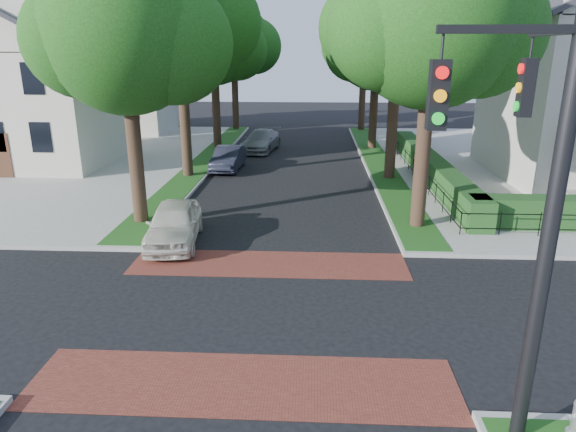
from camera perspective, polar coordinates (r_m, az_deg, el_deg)
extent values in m
plane|color=black|center=(14.06, -3.25, -10.46)|extent=(120.00, 120.00, 0.00)
cube|color=maroon|center=(16.93, -2.11, -5.33)|extent=(9.00, 2.20, 0.01)
cube|color=maroon|center=(11.37, -5.02, -18.07)|extent=(9.00, 2.20, 0.01)
cube|color=#1B4B15|center=(32.32, 10.00, 5.94)|extent=(1.60, 29.80, 0.02)
cube|color=#1B4B15|center=(32.79, -9.19, 6.15)|extent=(1.60, 29.80, 0.02)
cylinder|color=black|center=(19.94, 14.91, 9.06)|extent=(0.56, 0.56, 7.35)
sphere|color=#19380F|center=(19.77, 15.85, 20.24)|extent=(6.20, 6.20, 6.20)
sphere|color=#19380F|center=(20.46, 20.48, 18.59)|extent=(4.65, 4.65, 4.65)
sphere|color=#19380F|center=(19.29, 11.14, 19.74)|extent=(4.34, 4.34, 4.34)
sphere|color=#19380F|center=(21.33, 15.31, 21.41)|extent=(4.03, 4.03, 4.03)
cylinder|color=black|center=(27.74, 11.63, 11.96)|extent=(0.56, 0.56, 7.70)
sphere|color=#19380F|center=(27.65, 12.19, 20.37)|extent=(6.60, 6.60, 6.60)
sphere|color=#19380F|center=(28.25, 15.88, 19.23)|extent=(4.95, 4.95, 4.95)
sphere|color=#19380F|center=(27.24, 8.57, 19.97)|extent=(4.62, 4.62, 4.62)
sphere|color=#19380F|center=(29.32, 11.94, 21.19)|extent=(4.29, 4.29, 4.29)
cylinder|color=black|center=(36.68, 9.54, 12.59)|extent=(0.56, 0.56, 6.65)
sphere|color=#19380F|center=(36.54, 9.83, 18.08)|extent=(5.80, 5.80, 5.80)
sphere|color=#19380F|center=(37.05, 12.31, 17.32)|extent=(4.35, 4.35, 4.35)
sphere|color=#19380F|center=(36.21, 7.45, 17.72)|extent=(4.06, 4.06, 4.06)
sphere|color=#19380F|center=(38.00, 9.77, 18.82)|extent=(3.77, 3.77, 3.77)
cylinder|color=black|center=(45.59, 8.30, 13.84)|extent=(0.56, 0.56, 7.00)
sphere|color=#19380F|center=(45.50, 8.51, 18.49)|extent=(6.00, 6.00, 6.00)
sphere|color=#19380F|center=(45.97, 10.61, 17.88)|extent=(4.50, 4.50, 4.50)
sphere|color=#19380F|center=(45.19, 6.53, 18.19)|extent=(4.20, 4.20, 4.20)
sphere|color=#19380F|center=(47.01, 8.50, 19.08)|extent=(3.90, 3.90, 3.90)
cylinder|color=black|center=(20.73, -16.79, 8.72)|extent=(0.56, 0.56, 7.00)
sphere|color=#19380F|center=(20.52, -17.76, 18.96)|extent=(6.00, 6.00, 6.00)
sphere|color=#19380F|center=(20.31, -12.75, 18.23)|extent=(4.50, 4.50, 4.50)
sphere|color=#19380F|center=(20.88, -21.92, 17.68)|extent=(4.20, 4.20, 4.20)
sphere|color=#19380F|center=(21.93, -16.21, 20.27)|extent=(3.90, 3.90, 3.90)
cylinder|color=black|center=(28.28, -11.51, 12.43)|extent=(0.56, 0.56, 8.05)
sphere|color=#19380F|center=(28.23, -12.08, 21.05)|extent=(6.40, 6.40, 6.40)
sphere|color=#19380F|center=(28.12, -8.16, 20.44)|extent=(4.80, 4.80, 4.80)
sphere|color=#19380F|center=(28.45, -15.46, 20.18)|extent=(4.48, 4.48, 4.48)
sphere|color=#19380F|center=(29.79, -11.12, 21.88)|extent=(4.16, 4.16, 4.16)
cylinder|color=black|center=(37.09, -8.04, 12.88)|extent=(0.56, 0.56, 6.86)
sphere|color=#19380F|center=(36.97, -8.29, 18.48)|extent=(5.60, 5.60, 5.60)
sphere|color=#19380F|center=(37.00, -5.71, 17.95)|extent=(4.20, 4.20, 4.20)
sphere|color=#19380F|center=(37.06, -10.56, 17.91)|extent=(3.92, 3.92, 3.92)
sphere|color=#19380F|center=(38.33, -7.75, 19.22)|extent=(3.64, 3.64, 3.64)
cylinder|color=black|center=(45.93, -5.92, 14.05)|extent=(0.56, 0.56, 7.14)
sphere|color=#19380F|center=(45.84, -6.08, 18.76)|extent=(6.20, 6.20, 6.20)
sphere|color=#19380F|center=(45.91, -3.79, 18.31)|extent=(4.65, 4.65, 4.65)
sphere|color=#19380F|center=(45.90, -8.12, 18.31)|extent=(4.34, 4.34, 4.34)
sphere|color=#19380F|center=(47.37, -5.67, 19.34)|extent=(4.03, 4.03, 4.03)
cube|color=#143B17|center=(28.64, 15.60, 5.25)|extent=(1.00, 18.00, 1.20)
cube|color=beige|center=(34.86, -26.61, 10.61)|extent=(9.00, 8.00, 6.50)
cube|color=maroon|center=(32.09, -24.90, 19.51)|extent=(0.80, 0.80, 3.64)
cube|color=beige|center=(47.54, -18.42, 13.00)|extent=(9.00, 8.00, 6.50)
cube|color=maroon|center=(45.05, -16.44, 19.44)|extent=(0.80, 0.80, 3.64)
cylinder|color=black|center=(8.91, 27.24, -0.55)|extent=(0.26, 0.26, 8.00)
cube|color=black|center=(8.17, 23.40, 18.52)|extent=(2.00, 0.12, 0.12)
cube|color=black|center=(9.37, 27.50, 17.73)|extent=(0.12, 1.80, 0.12)
cube|color=black|center=(7.94, 16.34, 12.75)|extent=(0.28, 0.22, 1.00)
cylinder|color=red|center=(7.79, 16.77, 15.00)|extent=(0.18, 0.05, 0.18)
cylinder|color=orange|center=(7.81, 16.56, 12.67)|extent=(0.18, 0.05, 0.18)
cylinder|color=#0CB226|center=(7.84, 16.35, 10.34)|extent=(0.18, 0.05, 0.18)
cube|color=black|center=(10.13, 24.93, 12.79)|extent=(0.22, 0.28, 1.00)
cylinder|color=red|center=(10.06, 24.47, 14.67)|extent=(0.05, 0.18, 0.18)
cylinder|color=orange|center=(10.08, 24.23, 12.86)|extent=(0.05, 0.18, 0.18)
cylinder|color=#0CB226|center=(10.10, 24.00, 11.07)|extent=(0.05, 0.18, 0.18)
imported|color=beige|center=(18.96, -12.56, -0.80)|extent=(2.24, 4.54, 1.49)
imported|color=#202230|center=(30.49, -6.64, 6.39)|extent=(1.65, 4.21, 1.37)
imported|color=gray|center=(36.27, -3.03, 8.36)|extent=(2.79, 5.23, 1.44)
cylinder|color=#ADADAF|center=(10.83, 28.86, -18.95)|extent=(0.13, 0.12, 0.10)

